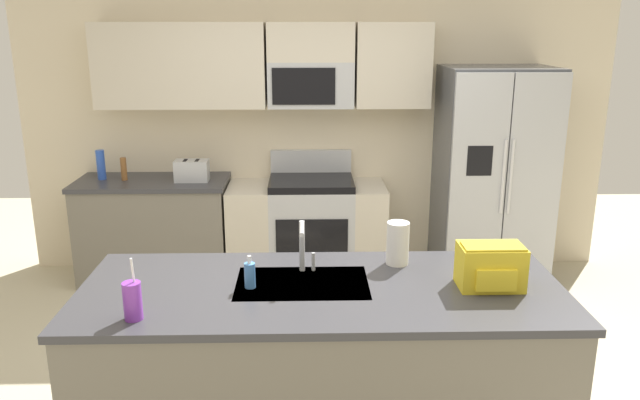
{
  "coord_description": "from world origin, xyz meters",
  "views": [
    {
      "loc": [
        -0.1,
        -3.41,
        2.18
      ],
      "look_at": [
        -0.01,
        0.6,
        1.05
      ],
      "focal_mm": 35.05,
      "sensor_mm": 36.0,
      "label": 1
    }
  ],
  "objects_px": {
    "refrigerator": "(492,177)",
    "pepper_mill": "(124,169)",
    "toaster": "(192,171)",
    "sink_faucet": "(303,243)",
    "paper_towel_roll": "(398,243)",
    "backpack": "(491,266)",
    "bottle_blue": "(101,165)",
    "range_oven": "(307,229)",
    "drink_cup_purple": "(133,301)",
    "soap_dispenser": "(250,275)"
  },
  "relations": [
    {
      "from": "soap_dispenser",
      "to": "paper_towel_roll",
      "type": "height_order",
      "value": "paper_towel_roll"
    },
    {
      "from": "soap_dispenser",
      "to": "backpack",
      "type": "distance_m",
      "value": 1.21
    },
    {
      "from": "pepper_mill",
      "to": "drink_cup_purple",
      "type": "relative_size",
      "value": 0.65
    },
    {
      "from": "soap_dispenser",
      "to": "paper_towel_roll",
      "type": "relative_size",
      "value": 0.71
    },
    {
      "from": "range_oven",
      "to": "pepper_mill",
      "type": "relative_size",
      "value": 7.0
    },
    {
      "from": "range_oven",
      "to": "backpack",
      "type": "height_order",
      "value": "backpack"
    },
    {
      "from": "refrigerator",
      "to": "bottle_blue",
      "type": "xyz_separation_m",
      "value": [
        -3.34,
        0.11,
        0.1
      ]
    },
    {
      "from": "sink_faucet",
      "to": "soap_dispenser",
      "type": "distance_m",
      "value": 0.34
    },
    {
      "from": "pepper_mill",
      "to": "backpack",
      "type": "bearing_deg",
      "value": -43.11
    },
    {
      "from": "refrigerator",
      "to": "range_oven",
      "type": "bearing_deg",
      "value": 177.4
    },
    {
      "from": "pepper_mill",
      "to": "bottle_blue",
      "type": "relative_size",
      "value": 0.77
    },
    {
      "from": "pepper_mill",
      "to": "sink_faucet",
      "type": "distance_m",
      "value": 2.6
    },
    {
      "from": "sink_faucet",
      "to": "backpack",
      "type": "height_order",
      "value": "sink_faucet"
    },
    {
      "from": "sink_faucet",
      "to": "bottle_blue",
      "type": "bearing_deg",
      "value": 129.09
    },
    {
      "from": "backpack",
      "to": "soap_dispenser",
      "type": "bearing_deg",
      "value": 178.73
    },
    {
      "from": "paper_towel_roll",
      "to": "backpack",
      "type": "bearing_deg",
      "value": -38.37
    },
    {
      "from": "toaster",
      "to": "backpack",
      "type": "relative_size",
      "value": 0.88
    },
    {
      "from": "range_oven",
      "to": "refrigerator",
      "type": "xyz_separation_m",
      "value": [
        1.58,
        -0.07,
        0.48
      ]
    },
    {
      "from": "sink_faucet",
      "to": "paper_towel_roll",
      "type": "xyz_separation_m",
      "value": [
        0.52,
        0.11,
        -0.05
      ]
    },
    {
      "from": "pepper_mill",
      "to": "soap_dispenser",
      "type": "xyz_separation_m",
      "value": [
        1.26,
        -2.29,
        -0.03
      ]
    },
    {
      "from": "pepper_mill",
      "to": "bottle_blue",
      "type": "height_order",
      "value": "bottle_blue"
    },
    {
      "from": "refrigerator",
      "to": "toaster",
      "type": "height_order",
      "value": "refrigerator"
    },
    {
      "from": "toaster",
      "to": "paper_towel_roll",
      "type": "bearing_deg",
      "value": -52.78
    },
    {
      "from": "drink_cup_purple",
      "to": "backpack",
      "type": "bearing_deg",
      "value": 10.4
    },
    {
      "from": "refrigerator",
      "to": "backpack",
      "type": "relative_size",
      "value": 5.78
    },
    {
      "from": "range_oven",
      "to": "sink_faucet",
      "type": "xyz_separation_m",
      "value": [
        -0.03,
        -2.1,
        0.62
      ]
    },
    {
      "from": "range_oven",
      "to": "toaster",
      "type": "height_order",
      "value": "range_oven"
    },
    {
      "from": "sink_faucet",
      "to": "soap_dispenser",
      "type": "bearing_deg",
      "value": -144.48
    },
    {
      "from": "range_oven",
      "to": "refrigerator",
      "type": "height_order",
      "value": "refrigerator"
    },
    {
      "from": "bottle_blue",
      "to": "range_oven",
      "type": "bearing_deg",
      "value": -1.08
    },
    {
      "from": "backpack",
      "to": "range_oven",
      "type": "bearing_deg",
      "value": 111.55
    },
    {
      "from": "drink_cup_purple",
      "to": "soap_dispenser",
      "type": "height_order",
      "value": "drink_cup_purple"
    },
    {
      "from": "range_oven",
      "to": "refrigerator",
      "type": "relative_size",
      "value": 0.74
    },
    {
      "from": "bottle_blue",
      "to": "backpack",
      "type": "xyz_separation_m",
      "value": [
        2.67,
        -2.35,
        -0.01
      ]
    },
    {
      "from": "soap_dispenser",
      "to": "toaster",
      "type": "bearing_deg",
      "value": 106.84
    },
    {
      "from": "refrigerator",
      "to": "pepper_mill",
      "type": "xyz_separation_m",
      "value": [
        -3.14,
        0.07,
        0.07
      ]
    },
    {
      "from": "range_oven",
      "to": "bottle_blue",
      "type": "xyz_separation_m",
      "value": [
        -1.76,
        0.03,
        0.58
      ]
    },
    {
      "from": "pepper_mill",
      "to": "backpack",
      "type": "relative_size",
      "value": 0.61
    },
    {
      "from": "refrigerator",
      "to": "pepper_mill",
      "type": "distance_m",
      "value": 3.14
    },
    {
      "from": "toaster",
      "to": "sink_faucet",
      "type": "xyz_separation_m",
      "value": [
        0.95,
        -2.05,
        0.08
      ]
    },
    {
      "from": "sink_faucet",
      "to": "drink_cup_purple",
      "type": "height_order",
      "value": "drink_cup_purple"
    },
    {
      "from": "refrigerator",
      "to": "toaster",
      "type": "xyz_separation_m",
      "value": [
        -2.56,
        0.02,
        0.07
      ]
    },
    {
      "from": "refrigerator",
      "to": "toaster",
      "type": "bearing_deg",
      "value": 179.56
    },
    {
      "from": "sink_faucet",
      "to": "drink_cup_purple",
      "type": "distance_m",
      "value": 0.93
    },
    {
      "from": "pepper_mill",
      "to": "paper_towel_roll",
      "type": "distance_m",
      "value": 2.85
    },
    {
      "from": "pepper_mill",
      "to": "soap_dispenser",
      "type": "relative_size",
      "value": 1.14
    },
    {
      "from": "refrigerator",
      "to": "bottle_blue",
      "type": "height_order",
      "value": "refrigerator"
    },
    {
      "from": "pepper_mill",
      "to": "paper_towel_roll",
      "type": "height_order",
      "value": "paper_towel_roll"
    },
    {
      "from": "refrigerator",
      "to": "pepper_mill",
      "type": "relative_size",
      "value": 9.53
    },
    {
      "from": "drink_cup_purple",
      "to": "toaster",
      "type": "bearing_deg",
      "value": 94.03
    }
  ]
}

